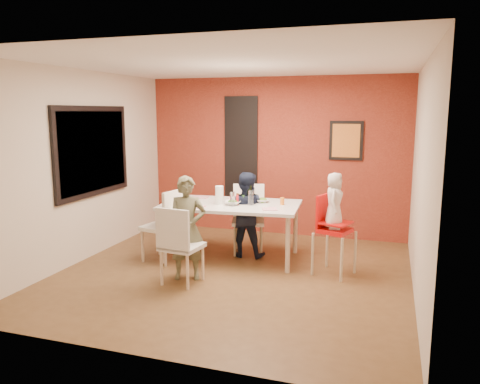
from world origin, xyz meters
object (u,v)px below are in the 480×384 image
(paper_towel_roll, at_px, (219,195))
(dining_table, at_px, (231,208))
(chair_far, at_px, (249,215))
(child_near, at_px, (187,228))
(wine_bottle, at_px, (249,194))
(chair_left, at_px, (167,222))
(child_far, at_px, (245,214))
(toddler, at_px, (334,201))
(chair_near, at_px, (178,242))
(high_chair, at_px, (331,227))

(paper_towel_roll, bearing_deg, dining_table, 34.28)
(chair_far, distance_m, child_near, 1.44)
(wine_bottle, bearing_deg, chair_left, -153.20)
(chair_far, bearing_deg, dining_table, -124.54)
(chair_left, bearing_deg, child_far, 130.36)
(paper_towel_roll, bearing_deg, chair_far, 61.01)
(wine_bottle, bearing_deg, toddler, -15.40)
(chair_near, height_order, child_near, child_near)
(dining_table, relative_size, wine_bottle, 7.71)
(dining_table, bearing_deg, chair_near, -102.07)
(child_near, bearing_deg, high_chair, 5.78)
(toddler, distance_m, wine_bottle, 1.30)
(chair_near, xyz_separation_m, chair_left, (-0.55, 0.79, 0.03))
(chair_left, distance_m, wine_bottle, 1.24)
(chair_near, xyz_separation_m, chair_far, (0.40, 1.63, 0.02))
(chair_near, height_order, chair_left, chair_left)
(chair_near, xyz_separation_m, wine_bottle, (0.51, 1.33, 0.39))
(child_far, relative_size, wine_bottle, 4.76)
(chair_left, relative_size, child_far, 0.83)
(high_chair, relative_size, child_far, 0.84)
(child_near, relative_size, paper_towel_roll, 5.06)
(chair_far, distance_m, toddler, 1.56)
(child_far, bearing_deg, paper_towel_roll, 36.68)
(chair_near, relative_size, child_near, 0.74)
(child_near, bearing_deg, wine_bottle, 47.48)
(chair_far, xyz_separation_m, child_far, (0.02, -0.25, 0.06))
(chair_far, xyz_separation_m, high_chair, (1.33, -0.64, 0.06))
(high_chair, distance_m, toddler, 0.35)
(dining_table, distance_m, paper_towel_roll, 0.27)
(dining_table, height_order, chair_near, chair_near)
(dining_table, bearing_deg, child_far, 44.70)
(chair_left, height_order, toddler, toddler)
(high_chair, xyz_separation_m, child_far, (-1.30, 0.39, -0.01))
(chair_left, xyz_separation_m, toddler, (2.31, 0.19, 0.41))
(wine_bottle, bearing_deg, chair_far, 108.70)
(child_near, distance_m, wine_bottle, 1.22)
(chair_near, relative_size, chair_left, 0.95)
(chair_left, distance_m, high_chair, 2.29)
(chair_far, bearing_deg, toddler, -41.44)
(chair_left, xyz_separation_m, child_far, (0.98, 0.59, 0.05))
(high_chair, height_order, wine_bottle, wine_bottle)
(chair_far, relative_size, child_far, 0.81)
(chair_near, bearing_deg, high_chair, -143.26)
(child_near, relative_size, toddler, 1.82)
(chair_near, bearing_deg, toddler, -144.04)
(wine_bottle, bearing_deg, dining_table, -157.13)
(chair_near, bearing_deg, dining_table, -95.35)
(high_chair, bearing_deg, child_near, 133.04)
(chair_far, height_order, child_far, child_far)
(child_near, xyz_separation_m, wine_bottle, (0.50, 1.08, 0.28))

